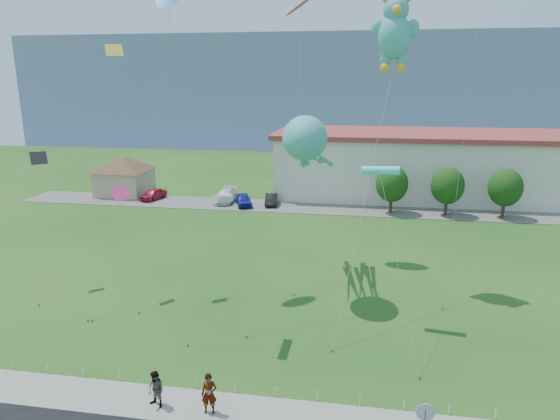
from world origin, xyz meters
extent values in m
plane|color=#1B4A14|center=(0.00, 0.00, 0.00)|extent=(160.00, 160.00, 0.00)
cube|color=gray|center=(0.00, -2.75, 0.05)|extent=(80.00, 2.50, 0.10)
cube|color=#59544C|center=(0.00, 35.00, 0.03)|extent=(70.00, 6.00, 0.06)
cube|color=slate|center=(0.00, 120.00, 12.50)|extent=(160.00, 50.00, 25.00)
cube|color=tan|center=(-24.00, 38.00, 1.60)|extent=(6.00, 6.00, 3.20)
pyramid|color=brown|center=(-24.00, 38.00, 4.10)|extent=(9.20, 9.20, 1.80)
cube|color=beige|center=(26.00, 44.00, 3.80)|extent=(60.00, 14.00, 7.60)
cube|color=#973431|center=(26.00, 44.00, 7.90)|extent=(61.00, 15.00, 0.60)
cylinder|color=red|center=(9.50, -4.20, 2.10)|extent=(0.76, 0.04, 0.76)
cylinder|color=white|center=(9.50, -4.22, 2.10)|extent=(0.80, 0.02, 0.80)
cylinder|color=white|center=(-11.00, -1.30, 0.25)|extent=(0.05, 0.05, 0.50)
cylinder|color=white|center=(-9.00, -1.30, 0.25)|extent=(0.05, 0.05, 0.50)
cylinder|color=white|center=(-7.00, -1.30, 0.25)|extent=(0.05, 0.05, 0.50)
cylinder|color=white|center=(-5.00, -1.30, 0.25)|extent=(0.05, 0.05, 0.50)
cylinder|color=white|center=(-3.00, -1.30, 0.25)|extent=(0.05, 0.05, 0.50)
cylinder|color=white|center=(-1.00, -1.30, 0.25)|extent=(0.05, 0.05, 0.50)
cylinder|color=white|center=(1.00, -1.30, 0.25)|extent=(0.05, 0.05, 0.50)
cylinder|color=white|center=(3.00, -1.30, 0.25)|extent=(0.05, 0.05, 0.50)
cylinder|color=white|center=(5.00, -1.30, 0.25)|extent=(0.05, 0.05, 0.50)
cylinder|color=white|center=(7.00, -1.30, 0.25)|extent=(0.05, 0.05, 0.50)
cylinder|color=white|center=(9.00, -1.30, 0.25)|extent=(0.05, 0.05, 0.50)
cylinder|color=white|center=(11.00, -1.30, 0.25)|extent=(0.05, 0.05, 0.50)
cylinder|color=white|center=(13.00, -1.30, 0.25)|extent=(0.05, 0.05, 0.50)
cylinder|color=#3F2B19|center=(10.00, 34.00, 1.10)|extent=(0.36, 0.36, 2.20)
ellipsoid|color=#14380F|center=(10.00, 34.00, 3.40)|extent=(3.60, 3.60, 4.14)
cylinder|color=#3F2B19|center=(16.00, 34.00, 1.10)|extent=(0.36, 0.36, 2.20)
ellipsoid|color=#14380F|center=(16.00, 34.00, 3.40)|extent=(3.60, 3.60, 4.14)
cylinder|color=#3F2B19|center=(22.00, 34.00, 1.10)|extent=(0.36, 0.36, 2.20)
ellipsoid|color=#14380F|center=(22.00, 34.00, 3.40)|extent=(3.60, 3.60, 4.14)
imported|color=gray|center=(0.27, -3.07, 1.07)|extent=(0.78, 0.59, 1.94)
imported|color=gray|center=(-2.28, -3.05, 0.99)|extent=(1.05, 0.95, 1.77)
imported|color=#AC1531|center=(-19.10, 35.68, 0.74)|extent=(2.66, 4.30, 1.37)
imported|color=white|center=(-9.80, 35.99, 0.81)|extent=(2.14, 5.16, 1.49)
imported|color=navy|center=(-7.16, 34.52, 0.77)|extent=(3.00, 4.51, 1.43)
imported|color=black|center=(-3.99, 35.46, 0.70)|extent=(1.84, 4.02, 1.28)
ellipsoid|color=teal|center=(2.88, 10.56, 11.04)|extent=(2.94, 3.82, 2.94)
sphere|color=white|center=(2.36, 9.41, 11.36)|extent=(0.46, 0.46, 0.46)
sphere|color=white|center=(3.41, 9.41, 11.36)|extent=(0.46, 0.46, 0.46)
cylinder|color=slate|center=(0.32, 3.93, 0.08)|extent=(0.10, 0.10, 0.16)
cylinder|color=gray|center=(1.60, 6.75, 5.20)|extent=(2.59, 5.65, 10.09)
ellipsoid|color=teal|center=(8.42, 14.29, 17.50)|extent=(2.34, 1.99, 2.93)
sphere|color=teal|center=(8.42, 14.29, 19.21)|extent=(1.71, 1.71, 1.71)
sphere|color=yellow|center=(8.42, 13.57, 19.12)|extent=(0.63, 0.63, 0.63)
ellipsoid|color=teal|center=(7.25, 14.29, 18.04)|extent=(0.81, 0.58, 1.13)
ellipsoid|color=teal|center=(9.59, 14.29, 18.04)|extent=(0.81, 0.58, 1.13)
ellipsoid|color=teal|center=(7.88, 14.29, 16.15)|extent=(0.72, 0.63, 1.17)
ellipsoid|color=teal|center=(8.96, 14.29, 16.15)|extent=(0.72, 0.63, 1.17)
sphere|color=yellow|center=(7.88, 14.11, 15.52)|extent=(0.63, 0.63, 0.63)
sphere|color=yellow|center=(8.96, 14.11, 15.52)|extent=(0.63, 0.63, 0.63)
cylinder|color=slate|center=(5.41, 3.21, 0.08)|extent=(0.10, 0.10, 0.16)
cylinder|color=gray|center=(6.91, 8.75, 7.75)|extent=(3.05, 11.10, 15.19)
cube|color=#D52F67|center=(-9.39, 8.72, 7.29)|extent=(1.29, 1.29, 0.86)
cylinder|color=slate|center=(-9.73, 4.36, 0.08)|extent=(0.10, 0.10, 0.16)
cylinder|color=gray|center=(-9.56, 6.54, 3.62)|extent=(0.37, 4.38, 6.94)
cone|color=#EE551A|center=(1.37, 20.11, 20.51)|extent=(1.80, 1.33, 1.33)
cylinder|color=slate|center=(2.28, 10.25, 0.08)|extent=(0.10, 0.10, 0.16)
cylinder|color=gray|center=(1.83, 15.18, 10.24)|extent=(0.93, 9.88, 20.16)
cylinder|color=silver|center=(-0.95, 4.16, 8.35)|extent=(0.50, 2.25, 0.87)
cylinder|color=slate|center=(-2.77, 2.46, 0.08)|extent=(0.10, 0.10, 0.16)
cylinder|color=gray|center=(-1.86, 3.31, 4.16)|extent=(1.86, 1.73, 8.00)
cylinder|color=#36EFF5|center=(7.73, 7.77, 9.55)|extent=(0.50, 2.25, 0.87)
cylinder|color=slate|center=(9.97, 1.33, 0.08)|extent=(0.10, 0.10, 0.16)
cylinder|color=gray|center=(8.85, 4.55, 4.76)|extent=(2.27, 6.47, 9.20)
cylinder|color=slate|center=(-7.27, 5.81, 0.08)|extent=(0.10, 0.10, 0.16)
cylinder|color=gray|center=(-6.78, 8.90, 10.13)|extent=(1.00, 6.21, 19.95)
cube|color=gold|center=(-10.06, 10.79, 16.63)|extent=(1.29, 1.29, 0.86)
cylinder|color=slate|center=(-9.99, 4.30, 0.08)|extent=(0.10, 0.10, 0.16)
cylinder|color=gray|center=(-10.03, 7.54, 8.29)|extent=(0.09, 6.51, 16.28)
cube|color=black|center=(-16.08, 10.02, 9.33)|extent=(1.29, 1.29, 0.86)
cylinder|color=slate|center=(-14.37, 5.77, 0.08)|extent=(0.10, 0.10, 0.16)
cylinder|color=gray|center=(-15.22, 7.90, 4.65)|extent=(1.75, 4.28, 8.98)
cylinder|color=slate|center=(12.29, 9.68, 0.08)|extent=(0.10, 0.10, 0.16)
cylinder|color=gray|center=(13.00, 11.94, 10.60)|extent=(1.45, 4.55, 20.88)
camera|label=1|loc=(6.63, -21.84, 14.81)|focal=32.00mm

